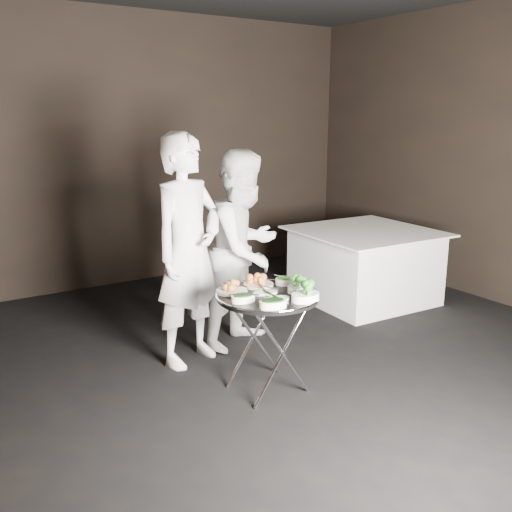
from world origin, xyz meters
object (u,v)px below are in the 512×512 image
serving_tray (268,296)px  waiter_right (245,249)px  tray_stand (268,338)px  dining_table (364,265)px  waiter_left (188,251)px

serving_tray → waiter_right: waiter_right is taller
tray_stand → dining_table: bearing=29.7°
serving_tray → waiter_left: bearing=106.9°
serving_tray → waiter_left: (-0.23, 0.75, 0.19)m
waiter_right → serving_tray: bearing=-133.7°
serving_tray → waiter_right: bearing=68.5°
waiter_left → waiter_right: bearing=-12.3°
tray_stand → dining_table: 2.27m
tray_stand → waiter_right: 0.99m
serving_tray → waiter_right: 0.89m
waiter_left → tray_stand: bearing=-93.0°
serving_tray → waiter_left: waiter_left is taller
waiter_left → waiter_right: waiter_left is taller
serving_tray → dining_table: (1.97, 1.13, -0.33)m
waiter_right → dining_table: 1.73m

